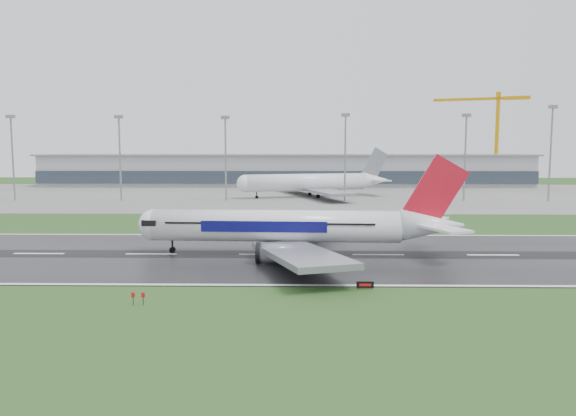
{
  "coord_description": "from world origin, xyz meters",
  "views": [
    {
      "loc": [
        5.75,
        -94.8,
        18.57
      ],
      "look_at": [
        3.96,
        12.0,
        7.0
      ],
      "focal_mm": 34.2,
      "sensor_mm": 36.0,
      "label": 1
    }
  ],
  "objects": [
    {
      "name": "floodmast_1",
      "position": [
        -57.41,
        100.0,
        14.6
      ],
      "size": [
        0.64,
        0.64,
        29.21
      ],
      "primitive_type": "cylinder",
      "color": "gray",
      "rests_on": "ground"
    },
    {
      "name": "floodmast_4",
      "position": [
        64.96,
        100.0,
        14.8
      ],
      "size": [
        0.64,
        0.64,
        29.61
      ],
      "primitive_type": "cylinder",
      "color": "gray",
      "rests_on": "ground"
    },
    {
      "name": "terminal",
      "position": [
        0.0,
        185.0,
        7.5
      ],
      "size": [
        240.0,
        36.0,
        15.0
      ],
      "primitive_type": "cube",
      "color": "gray",
      "rests_on": "ground"
    },
    {
      "name": "floodmast_3",
      "position": [
        22.7,
        100.0,
        14.88
      ],
      "size": [
        0.64,
        0.64,
        29.76
      ],
      "primitive_type": "cylinder",
      "color": "gray",
      "rests_on": "ground"
    },
    {
      "name": "floodmast_2",
      "position": [
        -19.68,
        100.0,
        14.48
      ],
      "size": [
        0.64,
        0.64,
        28.96
      ],
      "primitive_type": "cylinder",
      "color": "gray",
      "rests_on": "ground"
    },
    {
      "name": "tower_crane",
      "position": [
        111.75,
        200.0,
        23.95
      ],
      "size": [
        46.96,
        18.72,
        47.9
      ],
      "primitive_type": null,
      "rotation": [
        0.0,
        0.0,
        -0.34
      ],
      "color": "orange",
      "rests_on": "ground"
    },
    {
      "name": "apron",
      "position": [
        0.0,
        125.0,
        0.04
      ],
      "size": [
        400.0,
        130.0,
        0.08
      ],
      "primitive_type": "cube",
      "color": "slate",
      "rests_on": "ground"
    },
    {
      "name": "runway_sign",
      "position": [
        14.81,
        -23.4,
        0.52
      ],
      "size": [
        2.26,
        0.99,
        1.04
      ],
      "primitive_type": null,
      "rotation": [
        0.0,
        0.0,
        0.33
      ],
      "color": "black",
      "rests_on": "ground"
    },
    {
      "name": "ground",
      "position": [
        0.0,
        0.0,
        0.0
      ],
      "size": [
        520.0,
        520.0,
        0.0
      ],
      "primitive_type": "plane",
      "color": "#214419",
      "rests_on": "ground"
    },
    {
      "name": "floodmast_5",
      "position": [
        94.77,
        100.0,
        16.26
      ],
      "size": [
        0.64,
        0.64,
        32.52
      ],
      "primitive_type": "cylinder",
      "color": "gray",
      "rests_on": "ground"
    },
    {
      "name": "main_airliner",
      "position": [
        6.03,
        0.42,
        8.51
      ],
      "size": [
        59.41,
        56.82,
        16.82
      ],
      "primitive_type": null,
      "rotation": [
        0.0,
        0.0,
        -0.05
      ],
      "color": "white",
      "rests_on": "runway"
    },
    {
      "name": "floodmast_0",
      "position": [
        -95.99,
        100.0,
        14.68
      ],
      "size": [
        0.64,
        0.64,
        29.35
      ],
      "primitive_type": "cylinder",
      "color": "gray",
      "rests_on": "ground"
    },
    {
      "name": "parked_airliner",
      "position": [
        11.64,
        115.88,
        9.25
      ],
      "size": [
        77.75,
        75.01,
        18.34
      ],
      "primitive_type": null,
      "rotation": [
        0.0,
        0.0,
        0.32
      ],
      "color": "white",
      "rests_on": "apron"
    },
    {
      "name": "runway",
      "position": [
        0.0,
        0.0,
        0.05
      ],
      "size": [
        400.0,
        45.0,
        0.1
      ],
      "primitive_type": "cube",
      "color": "black",
      "rests_on": "ground"
    }
  ]
}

